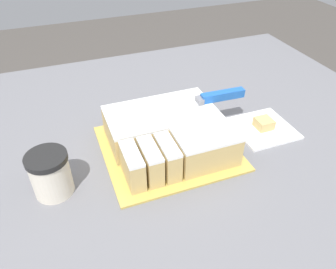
{
  "coord_description": "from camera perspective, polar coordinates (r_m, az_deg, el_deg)",
  "views": [
    {
      "loc": [
        -0.25,
        -0.67,
        1.48
      ],
      "look_at": [
        -0.02,
        -0.06,
        0.99
      ],
      "focal_mm": 35.0,
      "sensor_mm": 36.0,
      "label": 1
    }
  ],
  "objects": [
    {
      "name": "brownie",
      "position": [
        0.94,
        16.35,
        1.87
      ],
      "size": [
        0.04,
        0.04,
        0.03
      ],
      "color": "tan",
      "rests_on": "paper_napkin"
    },
    {
      "name": "cake",
      "position": [
        0.82,
        0.16,
        0.19
      ],
      "size": [
        0.28,
        0.26,
        0.08
      ],
      "color": "tan",
      "rests_on": "cake_board"
    },
    {
      "name": "paper_napkin",
      "position": [
        0.94,
        16.18,
        1.07
      ],
      "size": [
        0.16,
        0.16,
        0.01
      ],
      "color": "white",
      "rests_on": "countertop"
    },
    {
      "name": "countertop",
      "position": [
        1.23,
        -0.03,
        -17.57
      ],
      "size": [
        1.4,
        1.1,
        0.94
      ],
      "color": "slate",
      "rests_on": "ground_plane"
    },
    {
      "name": "coffee_cup",
      "position": [
        0.74,
        -19.78,
        -6.48
      ],
      "size": [
        0.09,
        0.09,
        0.1
      ],
      "color": "beige",
      "rests_on": "countertop"
    },
    {
      "name": "knife",
      "position": [
        0.87,
        6.8,
        6.18
      ],
      "size": [
        0.36,
        0.04,
        0.02
      ],
      "rotation": [
        0.0,
        0.0,
        3.1
      ],
      "color": "silver",
      "rests_on": "cake"
    },
    {
      "name": "cake_board",
      "position": [
        0.84,
        0.0,
        -2.3
      ],
      "size": [
        0.33,
        0.3,
        0.01
      ],
      "color": "gold",
      "rests_on": "countertop"
    }
  ]
}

